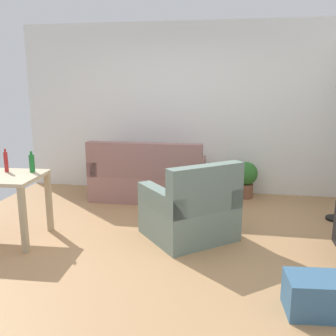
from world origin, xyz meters
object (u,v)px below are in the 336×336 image
Objects in this scene: potted_plant at (246,177)px; armchair at (191,212)px; bottle_red at (6,162)px; couch at (148,179)px; bottle_green at (32,163)px; storage_box at (317,295)px.

armchair is at bearing -111.10° from potted_plant.
bottle_red is at bearing -32.58° from armchair.
couch reaches higher than potted_plant.
armchair is 1.91m from bottle_green.
bottle_red is (-2.12, -0.24, 0.56)m from armchair.
armchair is 2.20m from bottle_red.
bottle_green is (0.30, 0.04, -0.01)m from bottle_red.
storage_box is at bearing 92.14° from armchair.
couch is at bearing -98.64° from armchair.
storage_box is at bearing -18.08° from bottle_red.
armchair is at bearing 131.09° from storage_box.
potted_plant is at bearing 35.15° from bottle_red.
potted_plant is 1.85m from armchair.
bottle_red is (-1.29, -1.65, 0.57)m from couch.
bottle_red is at bearing -144.85° from potted_plant.
couch is 2.17m from bottle_red.
armchair reaches higher than potted_plant.
couch is at bearing -168.17° from potted_plant.
bottle_red is 0.30m from bottle_green.
armchair is at bearing 6.11° from bottle_green.
bottle_red reaches higher than couch.
bottle_red is at bearing -172.11° from bottle_green.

